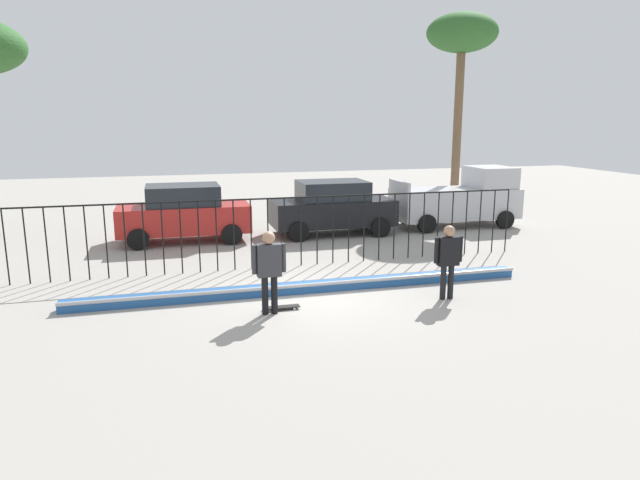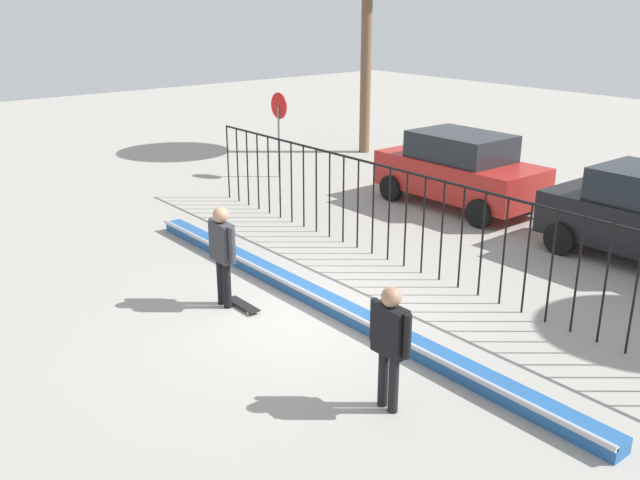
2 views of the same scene
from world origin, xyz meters
name	(u,v)px [view 2 (image 2 of 2)]	position (x,y,z in m)	size (l,w,h in m)	color
ground_plane	(305,313)	(0.00, 0.00, 0.00)	(60.00, 60.00, 0.00)	#9E9991
bowl_coping_ledge	(323,300)	(0.00, 0.40, 0.12)	(11.00, 0.40, 0.27)	#235699
perimeter_fence	(424,215)	(0.00, 2.89, 1.19)	(14.04, 0.04, 1.95)	black
skateboarder	(222,248)	(-1.12, -0.90, 1.08)	(0.72, 0.27, 1.79)	black
skateboard	(243,305)	(-0.83, -0.71, 0.06)	(0.80, 0.20, 0.07)	black
camera_operator	(390,337)	(2.99, -0.96, 1.03)	(0.70, 0.26, 1.72)	black
parked_car_red	(459,169)	(-2.58, 7.01, 0.97)	(4.30, 2.12, 1.90)	#B2231E
stop_sign	(279,123)	(-8.01, 5.30, 1.62)	(0.76, 0.07, 2.50)	slate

